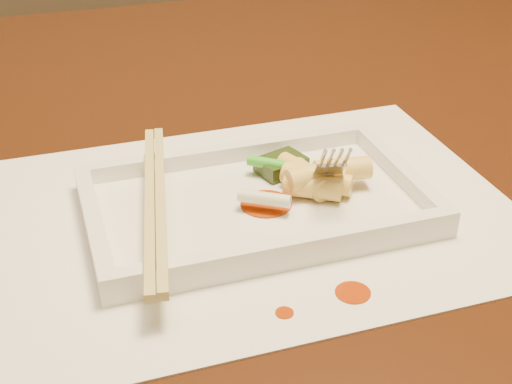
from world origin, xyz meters
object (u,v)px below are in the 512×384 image
object	(u,v)px
placemat	(256,213)
plate_base	(256,207)
chopstick_a	(150,201)
table	(255,218)
fork	(335,95)

from	to	relation	value
placemat	plate_base	size ratio (longest dim) A/B	1.54
placemat	chopstick_a	xyz separation A→B (m)	(-0.08, 0.00, 0.03)
table	placemat	world-z (taller)	placemat
placemat	fork	distance (m)	0.11
chopstick_a	table	bearing A→B (deg)	48.10
table	placemat	xyz separation A→B (m)	(-0.05, -0.14, 0.10)
table	placemat	size ratio (longest dim) A/B	3.50
placemat	fork	world-z (taller)	fork
table	chopstick_a	bearing A→B (deg)	-131.90
table	fork	bearing A→B (deg)	-78.76
placemat	plate_base	bearing A→B (deg)	180.00
placemat	fork	bearing A→B (deg)	14.42
placemat	plate_base	xyz separation A→B (m)	(-0.00, 0.00, 0.00)
chopstick_a	fork	bearing A→B (deg)	6.75
table	chopstick_a	size ratio (longest dim) A/B	6.18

